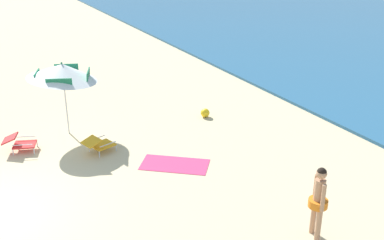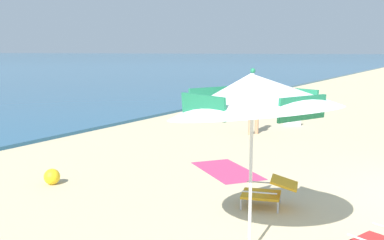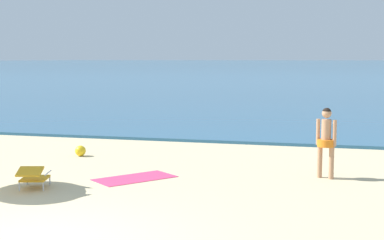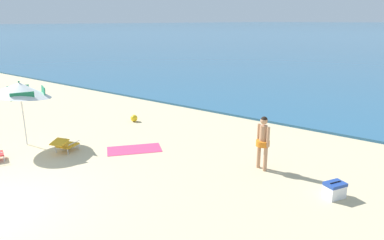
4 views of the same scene
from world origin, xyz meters
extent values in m
cylinder|color=silver|center=(-3.61, 2.93, 1.11)|extent=(0.04, 0.04, 2.21)
cone|color=white|center=(-3.61, 2.93, 1.98)|extent=(2.45, 2.48, 0.71)
cube|color=#1E724C|center=(-3.33, 3.61, 1.88)|extent=(0.69, 0.32, 0.25)
cube|color=#1E724C|center=(-4.29, 3.21, 1.88)|extent=(0.32, 0.69, 0.25)
cube|color=#1E724C|center=(-3.90, 2.25, 1.88)|extent=(0.69, 0.32, 0.25)
cube|color=#1E724C|center=(-2.93, 2.65, 1.88)|extent=(0.32, 0.69, 0.25)
sphere|color=#1E724C|center=(-3.61, 2.93, 2.24)|extent=(0.06, 0.06, 0.06)
cube|color=gold|center=(-1.92, 3.45, 0.20)|extent=(0.66, 0.72, 0.04)
cube|color=gold|center=(-1.83, 3.11, 0.42)|extent=(0.59, 0.53, 0.15)
cylinder|color=silver|center=(-2.24, 3.66, 0.09)|extent=(0.03, 0.03, 0.18)
cylinder|color=silver|center=(-1.76, 3.79, 0.09)|extent=(0.03, 0.03, 0.18)
cylinder|color=silver|center=(-2.08, 3.11, 0.09)|extent=(0.03, 0.03, 0.18)
cylinder|color=silver|center=(-1.61, 3.24, 0.09)|extent=(0.03, 0.03, 0.18)
cylinder|color=silver|center=(-2.19, 3.38, 0.32)|extent=(0.17, 0.53, 0.02)
cylinder|color=silver|center=(-1.65, 3.53, 0.32)|extent=(0.17, 0.53, 0.02)
cube|color=red|center=(-3.01, 1.51, 0.20)|extent=(0.70, 0.75, 0.04)
cube|color=red|center=(-3.14, 1.16, 0.41)|extent=(0.61, 0.55, 0.19)
cylinder|color=silver|center=(-3.13, 1.87, 0.09)|extent=(0.03, 0.03, 0.18)
cylinder|color=silver|center=(-2.68, 1.69, 0.09)|extent=(0.03, 0.03, 0.18)
cylinder|color=silver|center=(-3.34, 1.34, 0.09)|extent=(0.03, 0.03, 0.18)
cylinder|color=silver|center=(-2.88, 1.16, 0.09)|extent=(0.03, 0.03, 0.18)
cylinder|color=silver|center=(-3.27, 1.62, 0.32)|extent=(0.22, 0.51, 0.02)
cylinder|color=silver|center=(-2.75, 1.41, 0.32)|extent=(0.22, 0.51, 0.02)
cylinder|color=tan|center=(3.82, 6.08, 0.39)|extent=(0.12, 0.12, 0.79)
cylinder|color=tan|center=(4.08, 5.98, 0.39)|extent=(0.12, 0.12, 0.79)
cylinder|color=orange|center=(3.95, 6.03, 0.81)|extent=(0.39, 0.39, 0.16)
cylinder|color=tan|center=(3.95, 6.03, 1.07)|extent=(0.22, 0.22, 0.56)
cylinder|color=tan|center=(3.77, 6.10, 1.05)|extent=(0.09, 0.09, 0.59)
cylinder|color=tan|center=(4.14, 5.96, 1.05)|extent=(0.09, 0.09, 0.59)
sphere|color=tan|center=(3.95, 6.03, 1.49)|extent=(0.21, 0.21, 0.21)
sphere|color=black|center=(3.95, 6.03, 1.51)|extent=(0.20, 0.20, 0.20)
sphere|color=yellow|center=(-2.75, 7.28, 0.15)|extent=(0.30, 0.30, 0.30)
cube|color=#DB3866|center=(-0.23, 4.88, 0.01)|extent=(1.83, 1.97, 0.01)
camera|label=1|loc=(9.83, -0.06, 6.04)|focal=44.05mm
camera|label=2|loc=(-8.50, 0.89, 2.47)|focal=42.38mm
camera|label=3|loc=(4.33, -7.07, 2.72)|focal=53.34mm
camera|label=4|loc=(8.13, -2.82, 4.24)|focal=32.80mm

